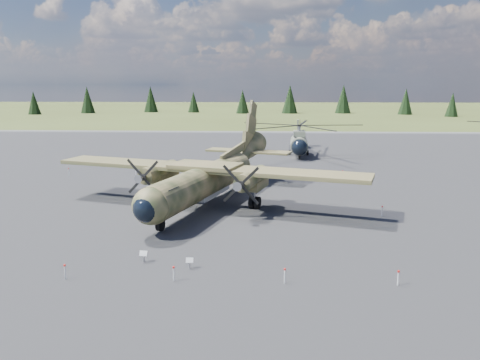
{
  "coord_description": "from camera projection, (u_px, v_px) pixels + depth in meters",
  "views": [
    {
      "loc": [
        6.71,
        -37.09,
        10.48
      ],
      "look_at": [
        4.87,
        2.0,
        2.48
      ],
      "focal_mm": 35.0,
      "sensor_mm": 36.0,
      "label": 1
    }
  ],
  "objects": [
    {
      "name": "info_placard_left",
      "position": [
        143.0,
        255.0,
        28.01
      ],
      "size": [
        0.49,
        0.25,
        0.73
      ],
      "rotation": [
        0.0,
        0.0,
        -0.12
      ],
      "color": "gray",
      "rests_on": "ground"
    },
    {
      "name": "info_placard_right",
      "position": [
        190.0,
        261.0,
        27.06
      ],
      "size": [
        0.43,
        0.18,
        0.67
      ],
      "rotation": [
        0.0,
        0.0,
        -0.01
      ],
      "color": "gray",
      "rests_on": "ground"
    },
    {
      "name": "transport_plane",
      "position": [
        210.0,
        174.0,
        41.7
      ],
      "size": [
        27.94,
        24.92,
        9.35
      ],
      "rotation": [
        0.0,
        0.0,
        -0.3
      ],
      "color": "#303A1F",
      "rests_on": "ground"
    },
    {
      "name": "ground",
      "position": [
        180.0,
        214.0,
        38.7
      ],
      "size": [
        500.0,
        500.0,
        0.0
      ],
      "primitive_type": "plane",
      "color": "#495626",
      "rests_on": "ground"
    },
    {
      "name": "helicopter_near",
      "position": [
        299.0,
        134.0,
        69.0
      ],
      "size": [
        19.76,
        22.62,
        4.77
      ],
      "rotation": [
        0.0,
        0.0,
        -0.05
      ],
      "color": "gray",
      "rests_on": "ground"
    },
    {
      "name": "apron",
      "position": [
        197.0,
        188.0,
        48.49
      ],
      "size": [
        120.0,
        120.0,
        0.04
      ],
      "primitive_type": "cube",
      "color": "#505155",
      "rests_on": "ground"
    },
    {
      "name": "barrier_fence",
      "position": [
        174.0,
        208.0,
        38.55
      ],
      "size": [
        33.12,
        29.62,
        0.85
      ],
      "color": "silver",
      "rests_on": "ground"
    },
    {
      "name": "treeline",
      "position": [
        153.0,
        157.0,
        37.18
      ],
      "size": [
        299.76,
        301.55,
        11.0
      ],
      "color": "black",
      "rests_on": "ground"
    }
  ]
}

